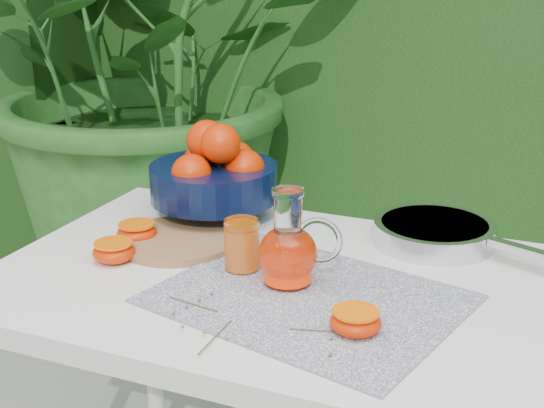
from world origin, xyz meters
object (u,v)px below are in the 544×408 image
at_px(juice_pitcher, 289,251).
at_px(white_table, 268,314).
at_px(fruit_bowl, 215,174).
at_px(saute_pan, 436,232).
at_px(cutting_board, 178,240).

bearing_deg(juice_pitcher, white_table, 152.26).
height_order(white_table, fruit_bowl, fruit_bowl).
bearing_deg(white_table, saute_pan, 46.55).
xyz_separation_m(cutting_board, juice_pitcher, (0.28, -0.09, 0.06)).
bearing_deg(cutting_board, juice_pitcher, -18.43).
relative_size(white_table, fruit_bowl, 2.90).
height_order(fruit_bowl, juice_pitcher, fruit_bowl).
bearing_deg(saute_pan, juice_pitcher, -124.35).
distance_m(cutting_board, saute_pan, 0.52).
distance_m(juice_pitcher, saute_pan, 0.36).
bearing_deg(fruit_bowl, white_table, -46.16).
relative_size(fruit_bowl, saute_pan, 0.77).
distance_m(cutting_board, juice_pitcher, 0.30).
relative_size(fruit_bowl, juice_pitcher, 1.97).
xyz_separation_m(white_table, cutting_board, (-0.22, 0.06, 0.09)).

